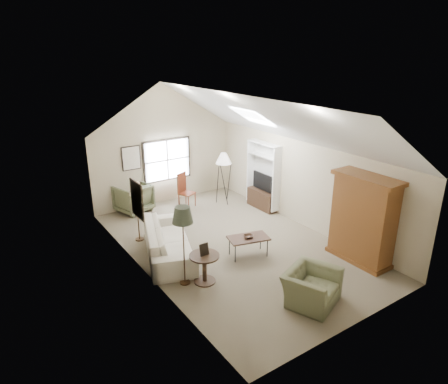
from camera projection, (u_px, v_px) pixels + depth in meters
room_shell at (233, 127)px, 9.66m from camera, size 5.01×8.01×4.00m
window at (167, 160)px, 13.40m from camera, size 1.72×0.08×1.42m
skylight at (253, 116)px, 11.04m from camera, size 0.80×1.20×0.52m
wall_art at (134, 178)px, 10.69m from camera, size 1.97×3.71×0.88m
armoire at (363, 219)px, 9.66m from camera, size 0.60×1.50×2.20m
tv_alcove at (263, 175)px, 12.84m from camera, size 0.32×1.30×2.10m
media_console at (262, 199)px, 13.12m from camera, size 0.34×1.18×0.60m
tv_panel at (263, 182)px, 12.91m from camera, size 0.05×0.90×0.55m
sofa at (168, 240)px, 10.14m from camera, size 1.92×2.92×0.79m
armchair_near at (311, 287)px, 8.25m from camera, size 1.38×1.30×0.72m
armchair_far at (133, 198)px, 12.80m from camera, size 1.22×1.24×0.91m
coffee_table at (248, 246)px, 10.13m from camera, size 1.12×0.80×0.52m
bowl at (249, 236)px, 10.03m from camera, size 0.30×0.30×0.06m
side_table at (205, 268)px, 8.97m from camera, size 0.87×0.87×0.68m
side_chair at (187, 190)px, 13.15m from camera, size 0.59×0.59×1.15m
tripod_lamp at (224, 178)px, 13.36m from camera, size 0.63×0.63×1.78m
dark_lamp at (184, 246)px, 8.71m from camera, size 0.58×0.58×1.90m
tan_lamp at (137, 211)px, 10.76m from camera, size 0.44×0.44×1.70m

